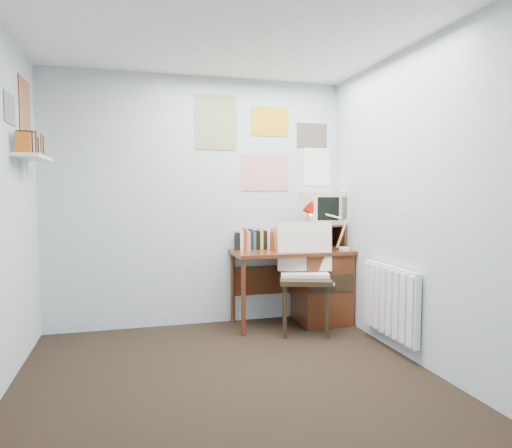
# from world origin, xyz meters

# --- Properties ---
(ground) EXTENTS (3.50, 3.50, 0.00)m
(ground) POSITION_xyz_m (0.00, 0.00, 0.00)
(ground) COLOR black
(ground) RESTS_ON ground
(back_wall) EXTENTS (3.00, 0.02, 2.50)m
(back_wall) POSITION_xyz_m (0.00, 1.75, 1.25)
(back_wall) COLOR #AEBAC7
(back_wall) RESTS_ON ground
(right_wall) EXTENTS (0.02, 3.50, 2.50)m
(right_wall) POSITION_xyz_m (1.50, 0.00, 1.25)
(right_wall) COLOR #AEBAC7
(right_wall) RESTS_ON ground
(ceiling) EXTENTS (3.00, 3.50, 0.02)m
(ceiling) POSITION_xyz_m (0.00, 0.00, 2.50)
(ceiling) COLOR white
(ceiling) RESTS_ON back_wall
(desk) EXTENTS (1.20, 0.55, 0.76)m
(desk) POSITION_xyz_m (1.17, 1.48, 0.41)
(desk) COLOR #5A2A14
(desk) RESTS_ON ground
(desk_chair) EXTENTS (0.65, 0.64, 1.03)m
(desk_chair) POSITION_xyz_m (0.93, 1.18, 0.51)
(desk_chair) COLOR black
(desk_chair) RESTS_ON ground
(desk_lamp) EXTENTS (0.37, 0.34, 0.44)m
(desk_lamp) POSITION_xyz_m (1.42, 1.33, 0.98)
(desk_lamp) COLOR #B50D0C
(desk_lamp) RESTS_ON desk
(tv_riser) EXTENTS (0.40, 0.30, 0.25)m
(tv_riser) POSITION_xyz_m (1.29, 1.59, 0.89)
(tv_riser) COLOR #5A2A14
(tv_riser) RESTS_ON desk
(crt_tv) EXTENTS (0.44, 0.41, 0.37)m
(crt_tv) POSITION_xyz_m (1.30, 1.61, 1.19)
(crt_tv) COLOR beige
(crt_tv) RESTS_ON tv_riser
(book_row) EXTENTS (0.60, 0.14, 0.22)m
(book_row) POSITION_xyz_m (0.66, 1.66, 0.87)
(book_row) COLOR #5A2A14
(book_row) RESTS_ON desk
(radiator) EXTENTS (0.09, 0.80, 0.60)m
(radiator) POSITION_xyz_m (1.46, 0.55, 0.42)
(radiator) COLOR white
(radiator) RESTS_ON right_wall
(wall_shelf) EXTENTS (0.20, 0.62, 0.24)m
(wall_shelf) POSITION_xyz_m (-1.40, 1.10, 1.62)
(wall_shelf) COLOR white
(wall_shelf) RESTS_ON left_wall
(posters_back) EXTENTS (1.20, 0.01, 0.90)m
(posters_back) POSITION_xyz_m (0.70, 1.74, 1.85)
(posters_back) COLOR white
(posters_back) RESTS_ON back_wall
(posters_left) EXTENTS (0.01, 0.70, 0.60)m
(posters_left) POSITION_xyz_m (-1.49, 1.10, 2.00)
(posters_left) COLOR white
(posters_left) RESTS_ON left_wall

